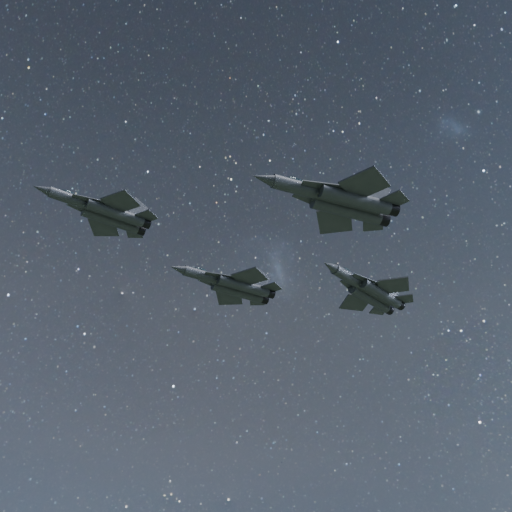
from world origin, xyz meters
name	(u,v)px	position (x,y,z in m)	size (l,w,h in m)	color
jet_lead	(104,212)	(-18.75, 5.99, 155.98)	(16.06, 11.32, 4.06)	#2B2E36
jet_left	(232,285)	(4.24, 15.11, 156.30)	(17.96, 12.81, 4.59)	#2B2E36
jet_right	(339,200)	(3.83, -14.56, 151.50)	(18.67, 13.06, 4.70)	#2B2E36
jet_slot	(369,291)	(22.41, 4.28, 154.53)	(18.60, 12.55, 4.69)	#2B2E36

